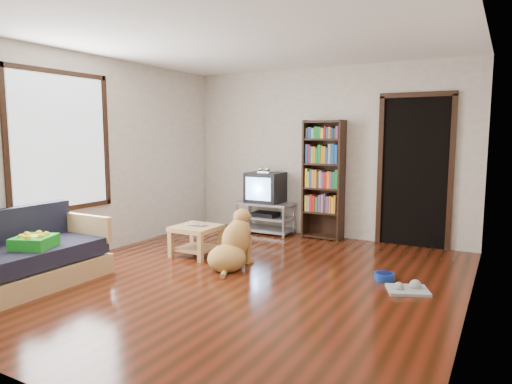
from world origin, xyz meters
The scene contains 18 objects.
ground centered at (0.00, 0.00, 0.00)m, with size 5.00×5.00×0.00m, color #551C0E.
ceiling centered at (0.00, 0.00, 2.60)m, with size 5.00×5.00×0.00m, color white.
wall_back centered at (0.00, 2.50, 1.30)m, with size 4.50×4.50×0.00m, color beige.
wall_front centered at (0.00, -2.50, 1.30)m, with size 4.50×4.50×0.00m, color beige.
wall_left centered at (-2.25, 0.00, 1.30)m, with size 5.00×5.00×0.00m, color beige.
wall_right centered at (2.25, 0.00, 1.30)m, with size 5.00×5.00×0.00m, color beige.
green_cushion centered at (-1.75, -1.27, 0.48)m, with size 0.37×0.37×0.12m, color green.
laptop centered at (-1.03, 0.52, 0.41)m, with size 0.28×0.18×0.02m, color silver.
dog_bowl centered at (1.38, 0.73, 0.04)m, with size 0.22×0.22×0.08m, color navy.
grey_rag centered at (1.68, 0.48, 0.01)m, with size 0.40×0.32×0.03m, color #A2A2A2.
window centered at (-2.23, -0.50, 1.50)m, with size 0.03×1.46×1.70m.
doorway centered at (1.35, 2.48, 1.12)m, with size 1.03×0.05×2.19m.
tv_stand centered at (-0.90, 2.25, 0.27)m, with size 0.90×0.45×0.50m.
crt_tv centered at (-0.90, 2.27, 0.74)m, with size 0.55×0.52×0.58m.
bookshelf centered at (0.05, 2.34, 1.00)m, with size 0.60×0.30×1.80m.
sofa centered at (-1.87, -1.38, 0.26)m, with size 0.80×1.80×0.80m.
coffee_table centered at (-1.03, 0.55, 0.28)m, with size 0.55×0.55×0.40m.
dog centered at (-0.33, 0.34, 0.26)m, with size 0.48×0.87×0.71m.
Camera 1 is at (2.51, -4.18, 1.59)m, focal length 32.00 mm.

